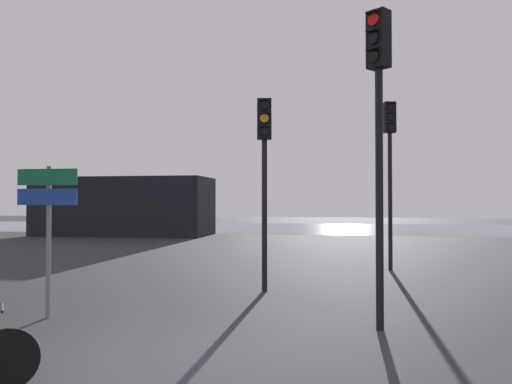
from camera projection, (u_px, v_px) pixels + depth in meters
ground_plane at (145, 368)px, 5.93m from camera, size 120.00×120.00×0.00m
water_strip at (310, 228)px, 37.95m from camera, size 80.00×16.00×0.01m
distant_building at (124, 206)px, 29.88m from camera, size 10.23×4.00×3.44m
traffic_light_far_right at (390, 154)px, 14.52m from camera, size 0.37×0.38×4.90m
traffic_light_near_right at (379, 110)px, 7.78m from camera, size 0.41×0.42×4.97m
traffic_light_center at (264, 157)px, 11.07m from camera, size 0.35×0.37×4.28m
direction_sign_post at (48, 213)px, 8.53m from camera, size 1.10×0.11×2.60m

